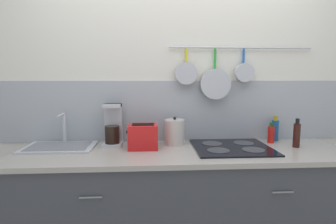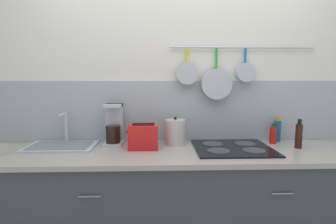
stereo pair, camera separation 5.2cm
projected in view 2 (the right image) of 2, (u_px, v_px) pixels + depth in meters
wall_back at (180, 100)px, 2.22m from camera, size 7.20×0.14×2.60m
cabinet_base at (183, 213)px, 1.98m from camera, size 2.42×0.61×0.90m
countertop at (183, 153)px, 1.92m from camera, size 2.46×0.63×0.03m
sink_basin at (61, 145)px, 2.02m from camera, size 0.52×0.34×0.25m
coffee_maker at (114, 128)px, 2.09m from camera, size 0.15×0.17×0.33m
toaster at (143, 136)px, 1.97m from camera, size 0.24×0.17×0.19m
kettle at (175, 132)px, 2.09m from camera, size 0.16×0.16×0.22m
cooktop at (232, 148)px, 1.97m from camera, size 0.57×0.51×0.01m
bottle_vinegar at (273, 135)px, 2.12m from camera, size 0.05×0.05×0.17m
bottle_sesame_oil at (277, 130)px, 2.19m from camera, size 0.06×0.06×0.21m
bottle_olive_oil at (299, 135)px, 1.98m from camera, size 0.05×0.05×0.22m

